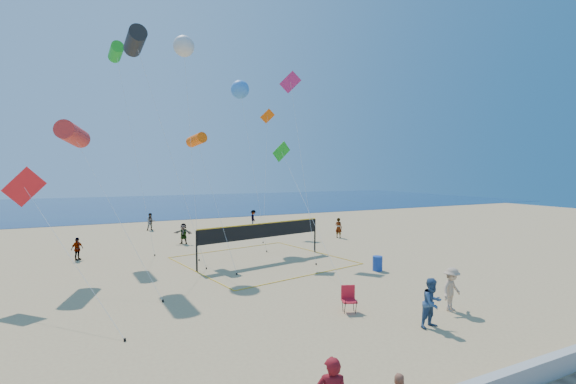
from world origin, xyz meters
name	(u,v)px	position (x,y,z in m)	size (l,w,h in m)	color
ground	(347,365)	(0.00, 0.00, 0.00)	(120.00, 120.00, 0.00)	tan
ocean	(146,204)	(0.00, 62.00, 0.01)	(140.00, 50.00, 0.03)	navy
bystander_a	(432,303)	(4.36, 0.97, 0.91)	(0.88, 0.69, 1.82)	#304E78
bystander_b	(452,289)	(6.37, 1.87, 0.89)	(1.15, 0.66, 1.78)	tan
far_person_0	(77,249)	(-8.05, 18.77, 0.73)	(0.86, 0.36, 1.47)	gray
far_person_1	(183,234)	(-0.83, 21.55, 0.82)	(1.52, 0.48, 1.63)	gray
far_person_2	(339,228)	(11.82, 18.70, 0.86)	(0.63, 0.41, 1.73)	gray
far_person_3	(151,222)	(-2.40, 30.06, 0.84)	(0.82, 0.64, 1.68)	gray
far_person_4	(253,218)	(7.68, 28.66, 0.84)	(1.09, 0.62, 1.68)	gray
camp_chair	(349,297)	(2.53, 3.62, 0.59)	(0.71, 0.82, 1.16)	red
trash_barrel	(378,263)	(7.74, 8.32, 0.42)	(0.56, 0.56, 0.83)	#163995
volleyball_net	(262,235)	(2.64, 13.45, 1.67)	(10.71, 10.59, 2.43)	black
kite_0	(73,134)	(-7.92, 15.67, 7.80)	(4.67, 9.03, 8.50)	red
kite_1	(135,41)	(-4.43, 17.09, 13.89)	(4.04, 5.55, 14.61)	black
kite_2	(197,140)	(-0.69, 16.98, 7.84)	(1.45, 7.03, 8.33)	#FF5A08
kite_3	(27,192)	(-9.52, 11.52, 4.79)	(4.80, 7.54, 5.94)	red
kite_4	(285,159)	(4.21, 13.38, 6.51)	(1.40, 7.74, 7.73)	green
kite_5	(292,93)	(5.98, 15.99, 11.41)	(1.61, 5.68, 13.03)	#BC225F
kite_6	(184,46)	(-1.23, 18.14, 14.31)	(1.45, 3.67, 15.03)	silver
kite_7	(240,89)	(3.97, 21.69, 12.53)	(1.75, 6.77, 13.30)	#3881E0
kite_8	(116,52)	(-5.37, 23.05, 14.73)	(2.56, 6.30, 15.34)	green
kite_9	(267,125)	(7.82, 25.12, 10.21)	(3.82, 6.79, 11.83)	#FF5A08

